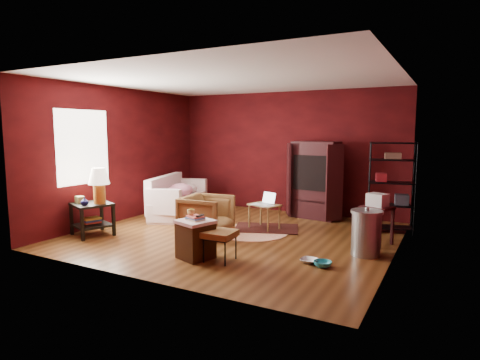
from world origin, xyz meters
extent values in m
cube|color=brown|center=(0.00, 0.00, -0.01)|extent=(5.50, 5.00, 0.02)
cube|color=white|center=(0.00, 0.00, 2.81)|extent=(5.50, 5.00, 0.02)
cube|color=#460A0B|center=(0.00, 2.51, 1.40)|extent=(5.50, 0.02, 2.80)
cube|color=#460A0B|center=(0.00, -2.51, 1.40)|extent=(5.50, 0.02, 2.80)
cube|color=#460A0B|center=(-2.76, 0.00, 1.40)|extent=(0.02, 5.00, 2.80)
cube|color=#460A0B|center=(2.76, 0.00, 1.40)|extent=(0.02, 5.00, 2.80)
cube|color=white|center=(-2.73, -1.00, 1.60)|extent=(0.02, 1.20, 1.40)
imported|color=silver|center=(-2.02, 0.93, 0.39)|extent=(1.32, 2.09, 0.79)
imported|color=black|center=(-0.41, -0.31, 0.41)|extent=(0.82, 0.87, 0.83)
imported|color=silver|center=(1.70, -0.85, 0.12)|extent=(0.25, 0.08, 0.25)
imported|color=#26A1B2|center=(1.92, -0.92, 0.13)|extent=(0.27, 0.13, 0.26)
imported|color=#0D0F41|center=(-2.23, -1.45, 0.67)|extent=(0.18, 0.18, 0.14)
imported|color=#F0DF75|center=(0.03, -1.42, 0.71)|extent=(0.13, 0.11, 0.11)
cube|color=black|center=(-2.30, -1.23, 0.57)|extent=(0.81, 0.81, 0.04)
cube|color=black|center=(-2.30, -1.23, 0.19)|extent=(0.76, 0.76, 0.03)
cube|color=black|center=(-2.66, -1.39, 0.29)|extent=(0.07, 0.07, 0.59)
cube|color=black|center=(-2.14, -1.60, 0.29)|extent=(0.07, 0.07, 0.59)
cube|color=black|center=(-2.46, -0.87, 0.29)|extent=(0.07, 0.07, 0.59)
cube|color=black|center=(-1.93, -1.07, 0.29)|extent=(0.07, 0.07, 0.59)
cylinder|color=#C07423|center=(-2.14, -1.18, 0.77)|extent=(0.27, 0.27, 0.36)
cone|color=#F2E5C6|center=(-2.14, -1.18, 1.10)|extent=(0.49, 0.49, 0.29)
cube|color=olive|center=(-2.50, -1.32, 0.66)|extent=(0.22, 0.19, 0.13)
cube|color=#BB422E|center=(-2.35, -1.22, 0.24)|extent=(0.32, 0.36, 0.03)
cube|color=blue|center=(-2.34, -1.22, 0.27)|extent=(0.32, 0.36, 0.03)
cube|color=#D2CF46|center=(-2.33, -1.22, 0.31)|extent=(0.32, 0.36, 0.03)
cube|color=silver|center=(-1.94, 0.90, 0.26)|extent=(1.22, 1.93, 0.38)
cube|color=silver|center=(-2.26, 0.81, 0.52)|extent=(0.66, 1.76, 0.75)
cube|color=silver|center=(-1.69, 0.04, 0.47)|extent=(0.77, 0.37, 0.52)
cube|color=silver|center=(-2.19, 1.76, 0.47)|extent=(0.77, 0.37, 0.52)
ellipsoid|color=#DB1F5E|center=(-1.75, 0.42, 0.56)|extent=(0.61, 0.61, 0.26)
ellipsoid|color=#DB1F5E|center=(-1.90, 0.91, 0.58)|extent=(0.68, 0.68, 0.30)
ellipsoid|color=silver|center=(-2.03, 1.37, 0.55)|extent=(0.56, 0.56, 0.24)
cube|color=#452810|center=(0.12, -1.44, 0.27)|extent=(0.56, 0.56, 0.54)
cube|color=silver|center=(0.12, -1.44, 0.56)|extent=(0.60, 0.60, 0.05)
cube|color=beige|center=(0.12, -1.44, 0.60)|extent=(0.31, 0.27, 0.02)
cube|color=#507CBC|center=(0.12, -1.44, 0.62)|extent=(0.28, 0.24, 0.02)
cube|color=#D75D50|center=(0.12, -1.44, 0.64)|extent=(0.29, 0.26, 0.02)
cube|color=black|center=(0.21, -1.44, 0.66)|extent=(0.05, 0.16, 0.02)
cube|color=black|center=(0.51, -1.37, 0.41)|extent=(0.46, 0.46, 0.09)
cube|color=black|center=(0.51, -1.37, 0.35)|extent=(0.41, 0.41, 0.02)
cylinder|color=black|center=(0.34, -1.56, 0.18)|extent=(0.02, 0.02, 0.36)
cylinder|color=black|center=(0.69, -1.54, 0.18)|extent=(0.02, 0.02, 0.36)
cylinder|color=black|center=(0.32, -1.21, 0.18)|extent=(0.02, 0.02, 0.36)
cylinder|color=black|center=(0.68, -1.19, 0.18)|extent=(0.02, 0.02, 0.36)
cylinder|color=white|center=(0.19, 0.33, 0.01)|extent=(1.71, 1.71, 0.01)
cube|color=#4D1914|center=(0.32, 0.70, 0.02)|extent=(1.42, 1.18, 0.01)
cube|color=#9C7C47|center=(0.29, 0.66, 0.48)|extent=(0.67, 0.56, 0.03)
cylinder|color=#9C7C47|center=(0.00, 0.59, 0.24)|extent=(0.04, 0.04, 0.48)
cylinder|color=#9C7C47|center=(0.47, 0.43, 0.24)|extent=(0.04, 0.04, 0.48)
cylinder|color=#9C7C47|center=(0.11, 0.90, 0.24)|extent=(0.04, 0.04, 0.48)
cylinder|color=#9C7C47|center=(0.58, 0.74, 0.24)|extent=(0.04, 0.04, 0.48)
cube|color=silver|center=(0.30, 0.69, 0.50)|extent=(0.36, 0.30, 0.02)
cube|color=silver|center=(0.33, 0.79, 0.61)|extent=(0.31, 0.16, 0.21)
cube|color=silver|center=(0.15, 0.61, 0.49)|extent=(0.23, 0.31, 0.00)
cube|color=silver|center=(0.39, 0.54, 0.49)|extent=(0.31, 0.35, 0.00)
cube|color=#340F12|center=(0.83, 2.14, 0.84)|extent=(1.02, 0.63, 1.67)
cube|color=black|center=(0.82, 2.05, 1.01)|extent=(0.83, 0.48, 0.75)
cube|color=#340F12|center=(0.28, 1.95, 0.84)|extent=(0.23, 0.37, 1.59)
cube|color=#340F12|center=(1.33, 1.84, 0.84)|extent=(0.29, 0.33, 1.59)
cube|color=#313436|center=(0.83, 2.10, 0.93)|extent=(0.59, 0.50, 0.46)
cube|color=black|center=(0.80, 1.87, 0.93)|extent=(0.44, 0.06, 0.35)
cube|color=#340F12|center=(0.83, 2.10, 0.40)|extent=(0.84, 0.52, 0.04)
cylinder|color=black|center=(2.12, 1.34, 0.85)|extent=(0.03, 0.03, 1.70)
cylinder|color=black|center=(2.90, 1.50, 0.85)|extent=(0.03, 0.03, 1.70)
cylinder|color=black|center=(2.05, 1.67, 0.85)|extent=(0.03, 0.03, 1.70)
cylinder|color=black|center=(2.83, 1.83, 0.85)|extent=(0.03, 0.03, 1.70)
cube|color=black|center=(2.47, 1.59, 0.09)|extent=(0.89, 0.52, 0.02)
cube|color=black|center=(2.47, 1.59, 0.52)|extent=(0.89, 0.52, 0.02)
cube|color=black|center=(2.47, 1.59, 0.94)|extent=(0.89, 0.52, 0.02)
cube|color=black|center=(2.47, 1.59, 1.37)|extent=(0.89, 0.52, 0.02)
cube|color=black|center=(2.47, 1.59, 1.68)|extent=(0.89, 0.52, 0.02)
cube|color=maroon|center=(2.29, 1.55, 1.04)|extent=(0.23, 0.27, 0.15)
cube|color=#2D2E38|center=(2.66, 1.62, 0.63)|extent=(0.28, 0.28, 0.19)
cube|color=brown|center=(2.47, 1.59, 1.44)|extent=(0.32, 0.24, 0.11)
cube|color=#340F12|center=(2.38, 0.63, 0.63)|extent=(0.57, 0.57, 0.04)
cube|color=#340F12|center=(2.14, 0.53, 0.31)|extent=(0.06, 0.06, 0.63)
cube|color=#340F12|center=(2.48, 0.39, 0.31)|extent=(0.06, 0.06, 0.63)
cube|color=#340F12|center=(2.29, 0.87, 0.31)|extent=(0.06, 0.06, 0.63)
cube|color=#340F12|center=(2.63, 0.73, 0.31)|extent=(0.06, 0.06, 0.63)
cube|color=silver|center=(2.38, 0.63, 0.76)|extent=(0.37, 0.34, 0.22)
cylinder|color=#A3A9AB|center=(2.35, -0.08, 0.33)|extent=(0.46, 0.46, 0.66)
cylinder|color=#A3A9AB|center=(2.35, -0.08, 0.68)|extent=(0.51, 0.51, 0.04)
sphere|color=#A3A9AB|center=(2.35, -0.08, 0.73)|extent=(0.07, 0.07, 0.07)
camera|label=1|loc=(3.48, -6.29, 1.92)|focal=30.00mm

